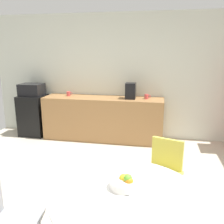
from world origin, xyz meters
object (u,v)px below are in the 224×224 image
object	(u,v)px
chair_gray	(2,215)
mug_white	(147,97)
microwave	(32,90)
coffee_maker	(131,91)
fruit_bowl	(125,183)
mini_fridge	(34,115)
chair_yellow	(164,166)
round_table	(126,206)
mug_green	(69,94)

from	to	relation	value
chair_gray	mug_white	size ratio (longest dim) A/B	6.43
microwave	coffee_maker	distance (m)	2.17
fruit_bowl	chair_gray	bearing A→B (deg)	-164.92
microwave	coffee_maker	xyz separation A→B (m)	(2.17, 0.00, 0.04)
fruit_bowl	coffee_maker	distance (m)	3.03
mini_fridge	chair_yellow	size ratio (longest dim) A/B	1.07
mini_fridge	round_table	xyz separation A→B (m)	(2.50, -3.09, 0.17)
mini_fridge	mug_white	world-z (taller)	mug_white
microwave	mug_white	distance (m)	2.49
mini_fridge	microwave	world-z (taller)	microwave
mug_white	chair_gray	bearing A→B (deg)	-106.91
coffee_maker	microwave	bearing A→B (deg)	180.00
fruit_bowl	mug_white	distance (m)	3.04
mini_fridge	mug_green	world-z (taller)	mug_green
microwave	mug_white	world-z (taller)	microwave
microwave	fruit_bowl	xyz separation A→B (m)	(2.47, -3.00, -0.24)
chair_yellow	fruit_bowl	world-z (taller)	fruit_bowl
microwave	mug_green	xyz separation A→B (m)	(0.83, 0.05, -0.07)
chair_yellow	round_table	bearing A→B (deg)	-108.65
mug_green	coffee_maker	bearing A→B (deg)	-1.97
chair_gray	coffee_maker	size ratio (longest dim) A/B	2.59
mug_white	mini_fridge	bearing A→B (deg)	-179.19
mug_white	mug_green	xyz separation A→B (m)	(-1.66, 0.01, 0.00)
round_table	mug_green	bearing A→B (deg)	118.02
microwave	chair_yellow	world-z (taller)	microwave
microwave	chair_gray	size ratio (longest dim) A/B	0.58
chair_gray	coffee_maker	xyz separation A→B (m)	(0.68, 3.27, 0.54)
chair_yellow	coffee_maker	size ratio (longest dim) A/B	2.59
microwave	fruit_bowl	bearing A→B (deg)	-50.54
mug_green	coffee_maker	world-z (taller)	coffee_maker
mini_fridge	coffee_maker	bearing A→B (deg)	0.00
chair_gray	mug_green	size ratio (longest dim) A/B	6.43
mini_fridge	mug_green	bearing A→B (deg)	3.18
mini_fridge	chair_gray	distance (m)	3.59
mini_fridge	chair_yellow	world-z (taller)	mini_fridge
chair_yellow	fruit_bowl	distance (m)	0.99
round_table	fruit_bowl	bearing A→B (deg)	105.42
chair_gray	fruit_bowl	distance (m)	1.06
chair_gray	mug_green	distance (m)	3.41
fruit_bowl	coffee_maker	world-z (taller)	coffee_maker
mini_fridge	coffee_maker	size ratio (longest dim) A/B	2.77
round_table	coffee_maker	distance (m)	3.13
chair_gray	fruit_bowl	bearing A→B (deg)	15.08
mini_fridge	mug_white	distance (m)	2.54
microwave	fruit_bowl	distance (m)	3.90
microwave	chair_yellow	size ratio (longest dim) A/B	0.58
chair_yellow	mug_green	distance (m)	2.97
microwave	coffee_maker	world-z (taller)	coffee_maker
round_table	fruit_bowl	size ratio (longest dim) A/B	5.22
chair_yellow	mug_white	world-z (taller)	mug_white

